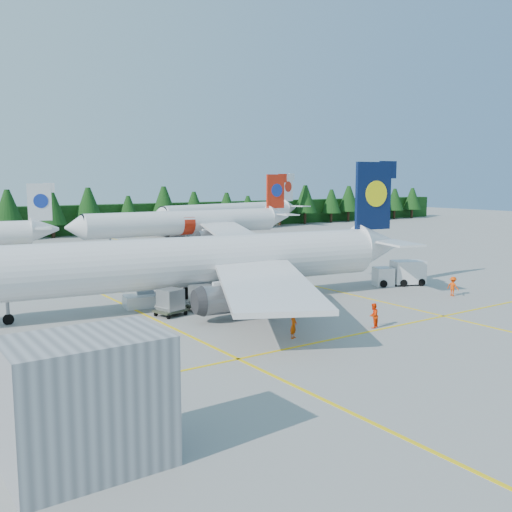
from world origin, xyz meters
TOP-DOWN VIEW (x-y plane):
  - ground at (0.00, 0.00)m, footprint 320.00×320.00m
  - taxi_stripe_a at (-14.00, 20.00)m, footprint 0.25×120.00m
  - taxi_stripe_b at (6.00, 20.00)m, footprint 0.25×120.00m
  - taxi_stripe_cross at (0.00, -6.00)m, footprint 80.00×0.25m
  - treeline_hedge at (0.00, 82.00)m, footprint 220.00×4.00m
  - terminal_building at (-26.00, -14.00)m, footprint 6.00×4.00m
  - airliner_navy at (-10.62, 9.38)m, footprint 44.16×36.09m
  - airliner_red at (12.66, 53.86)m, footprint 41.85×34.44m
  - airliner_far_right at (32.53, 71.72)m, footprint 42.76×13.23m
  - airstairs at (-12.49, 11.49)m, footprint 4.24×5.76m
  - service_truck at (13.74, 5.64)m, footprint 5.70×3.91m
  - uld_pair at (-10.82, 6.97)m, footprint 5.94×2.76m
  - crew_a at (-8.22, -4.20)m, footprint 0.80×0.72m
  - crew_b at (-1.48, -5.36)m, footprint 1.13×1.02m
  - crew_c at (13.59, -1.22)m, footprint 0.57×0.81m

SIDE VIEW (x-z plane):
  - ground at x=0.00m, z-range 0.00..0.00m
  - taxi_stripe_a at x=-14.00m, z-range 0.00..0.01m
  - taxi_stripe_b at x=6.00m, z-range 0.00..0.01m
  - taxi_stripe_cross at x=0.00m, z-range 0.00..0.01m
  - airstairs at x=-12.49m, z-range -1.01..2.56m
  - crew_a at x=-8.22m, z-range 0.00..1.83m
  - crew_c at x=13.59m, z-range 0.00..1.88m
  - crew_b at x=-1.48m, z-range 0.00..1.89m
  - uld_pair at x=-10.82m, z-range 0.32..2.19m
  - service_truck at x=13.74m, z-range -0.01..2.58m
  - terminal_building at x=-26.00m, z-range 0.00..5.20m
  - treeline_hedge at x=0.00m, z-range 0.00..6.00m
  - airliner_red at x=12.66m, z-range -2.43..9.74m
  - airliner_navy at x=-10.62m, z-range -2.57..10.32m
  - airliner_far_right at x=32.53m, z-range -2.35..10.27m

